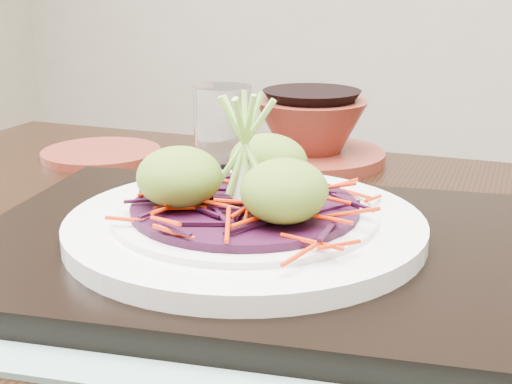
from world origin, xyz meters
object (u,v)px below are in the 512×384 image
at_px(white_plate, 245,224).
at_px(terracotta_bowl_set, 311,134).
at_px(water_glass, 223,127).
at_px(serving_tray, 245,247).
at_px(dining_table, 296,349).
at_px(terracotta_side_plate, 101,154).

bearing_deg(white_plate, terracotta_bowl_set, 101.57).
bearing_deg(water_glass, serving_tray, -59.21).
distance_m(dining_table, white_plate, 0.13).
xyz_separation_m(white_plate, terracotta_bowl_set, (-0.06, 0.32, 0.00)).
relative_size(serving_tray, white_plate, 1.54).
relative_size(terracotta_side_plate, terracotta_bowl_set, 0.64).
bearing_deg(terracotta_bowl_set, dining_table, -71.31).
xyz_separation_m(serving_tray, terracotta_side_plate, (-0.30, 0.22, -0.01)).
relative_size(terracotta_side_plate, water_glass, 1.52).
bearing_deg(serving_tray, dining_table, 43.05).
distance_m(white_plate, terracotta_bowl_set, 0.32).
relative_size(white_plate, terracotta_bowl_set, 1.23).
height_order(dining_table, water_glass, water_glass).
bearing_deg(serving_tray, white_plate, -150.12).
bearing_deg(white_plate, water_glass, 120.79).
relative_size(dining_table, serving_tray, 2.65).
bearing_deg(water_glass, dining_table, -49.72).
distance_m(dining_table, serving_tray, 0.11).
bearing_deg(water_glass, terracotta_bowl_set, 38.86).
xyz_separation_m(white_plate, water_glass, (-0.15, 0.25, 0.01)).
height_order(water_glass, terracotta_bowl_set, water_glass).
xyz_separation_m(dining_table, white_plate, (-0.03, -0.04, 0.12)).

